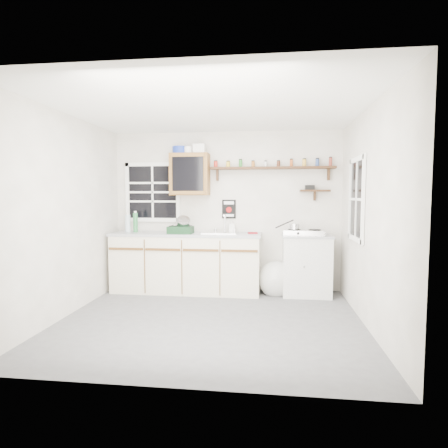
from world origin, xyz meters
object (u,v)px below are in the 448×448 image
object	(u,v)px
hotplate	(304,232)
spice_shelf	(272,167)
dish_rack	(182,228)
main_cabinet	(186,262)
right_cabinet	(306,265)
upper_cabinet	(190,174)

from	to	relation	value
hotplate	spice_shelf	bearing A→B (deg)	164.51
hotplate	dish_rack	bearing A→B (deg)	-168.89
main_cabinet	spice_shelf	bearing A→B (deg)	9.23
main_cabinet	right_cabinet	world-z (taller)	main_cabinet
dish_rack	hotplate	size ratio (longest dim) A/B	0.58
right_cabinet	upper_cabinet	world-z (taller)	upper_cabinet
right_cabinet	dish_rack	distance (m)	1.97
main_cabinet	right_cabinet	xyz separation A→B (m)	(1.83, 0.03, -0.01)
hotplate	main_cabinet	bearing A→B (deg)	-172.21
main_cabinet	spice_shelf	size ratio (longest dim) A/B	1.21
upper_cabinet	dish_rack	size ratio (longest dim) A/B	1.77
main_cabinet	upper_cabinet	distance (m)	1.37
right_cabinet	hotplate	distance (m)	0.50
upper_cabinet	hotplate	bearing A→B (deg)	-4.49
right_cabinet	dish_rack	xyz separation A→B (m)	(-1.88, -0.13, 0.55)
upper_cabinet	spice_shelf	world-z (taller)	upper_cabinet
spice_shelf	dish_rack	size ratio (longest dim) A/B	5.20
main_cabinet	spice_shelf	world-z (taller)	spice_shelf
upper_cabinet	hotplate	size ratio (longest dim) A/B	1.03
spice_shelf	hotplate	xyz separation A→B (m)	(0.49, -0.21, -0.98)
main_cabinet	right_cabinet	bearing A→B (deg)	0.79
main_cabinet	dish_rack	bearing A→B (deg)	-113.52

